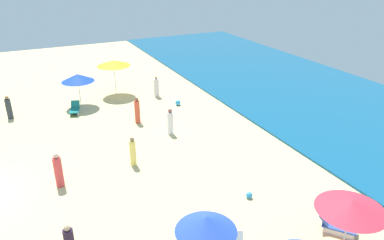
% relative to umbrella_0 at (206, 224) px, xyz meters
% --- Properties ---
extents(ocean, '(60.00, 14.03, 0.12)m').
position_rel_umbrella_0_xyz_m(ocean, '(-8.22, 15.61, -2.21)').
color(ocean, '#155A84').
rests_on(ocean, ground_plane).
extents(umbrella_0, '(1.96, 1.96, 2.54)m').
position_rel_umbrella_0_xyz_m(umbrella_0, '(0.00, 0.00, 0.00)').
color(umbrella_0, silver).
rests_on(umbrella_0, ground_plane).
extents(umbrella_1, '(2.26, 2.26, 2.37)m').
position_rel_umbrella_0_xyz_m(umbrella_1, '(-17.70, -0.83, -0.16)').
color(umbrella_1, silver).
rests_on(umbrella_1, ground_plane).
extents(lounge_chair_1_0, '(1.35, 0.92, 0.76)m').
position_rel_umbrella_0_xyz_m(lounge_chair_1_0, '(-16.44, -1.46, -1.98)').
color(lounge_chair_1_0, silver).
rests_on(lounge_chair_1_0, ground_plane).
extents(umbrella_2, '(2.49, 2.49, 2.69)m').
position_rel_umbrella_0_xyz_m(umbrella_2, '(-19.03, 2.09, 0.22)').
color(umbrella_2, silver).
rests_on(umbrella_2, ground_plane).
extents(umbrella_4, '(2.35, 2.35, 2.42)m').
position_rel_umbrella_0_xyz_m(umbrella_4, '(1.24, 4.79, -0.03)').
color(umbrella_4, silver).
rests_on(umbrella_4, ground_plane).
extents(lounge_chair_4_0, '(1.44, 1.33, 0.74)m').
position_rel_umbrella_0_xyz_m(lounge_chair_4_0, '(0.16, 5.63, -1.98)').
color(lounge_chair_4_0, silver).
rests_on(lounge_chair_4_0, ground_plane).
extents(beachgoer_0, '(0.43, 0.43, 1.60)m').
position_rel_umbrella_0_xyz_m(beachgoer_0, '(-17.21, 4.77, -1.53)').
color(beachgoer_0, silver).
rests_on(beachgoer_0, ground_plane).
extents(beachgoer_2, '(0.48, 0.48, 1.62)m').
position_rel_umbrella_0_xyz_m(beachgoer_2, '(-10.68, 3.20, -1.50)').
color(beachgoer_2, white).
rests_on(beachgoer_2, ground_plane).
extents(beachgoer_3, '(0.44, 0.44, 1.72)m').
position_rel_umbrella_0_xyz_m(beachgoer_3, '(-13.13, 1.94, -1.46)').
color(beachgoer_3, '#DF5138').
rests_on(beachgoer_3, ground_plane).
extents(beachgoer_4, '(0.48, 0.48, 1.72)m').
position_rel_umbrella_0_xyz_m(beachgoer_4, '(-7.77, -3.57, -1.47)').
color(beachgoer_4, '#DD4448').
rests_on(beachgoer_4, ground_plane).
extents(beachgoer_5, '(0.31, 0.31, 1.57)m').
position_rel_umbrella_0_xyz_m(beachgoer_5, '(-8.11, 0.08, -1.53)').
color(beachgoer_5, '#F9DE6C').
rests_on(beachgoer_5, ground_plane).
extents(beachgoer_6, '(0.46, 0.46, 1.57)m').
position_rel_umbrella_0_xyz_m(beachgoer_6, '(-17.42, -5.45, -1.54)').
color(beachgoer_6, '#31373F').
rests_on(beachgoer_6, ground_plane).
extents(beach_ball_0, '(0.29, 0.29, 0.29)m').
position_rel_umbrella_0_xyz_m(beach_ball_0, '(-3.14, 3.83, -2.12)').
color(beach_ball_0, '#2F91D2').
rests_on(beach_ball_0, ground_plane).
extents(beach_ball_1, '(0.39, 0.39, 0.39)m').
position_rel_umbrella_0_xyz_m(beach_ball_1, '(-14.80, 5.49, -2.07)').
color(beach_ball_1, '#3499DD').
rests_on(beach_ball_1, ground_plane).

